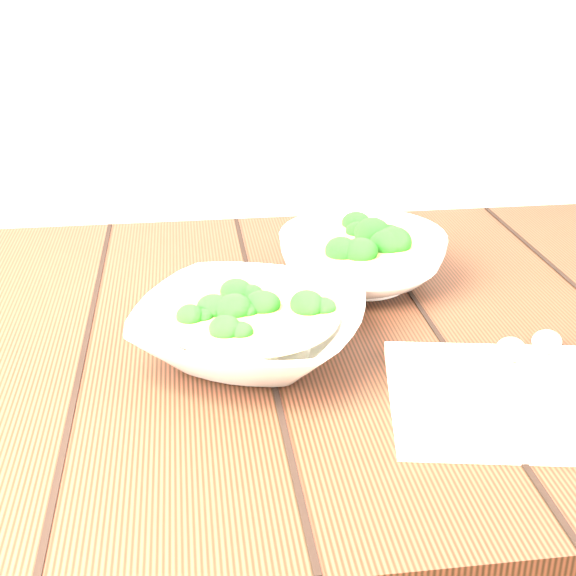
{
  "coord_description": "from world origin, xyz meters",
  "views": [
    {
      "loc": [
        -0.1,
        -0.83,
        1.17
      ],
      "look_at": [
        0.01,
        0.0,
        0.8
      ],
      "focal_mm": 50.0,
      "sensor_mm": 36.0,
      "label": 1
    }
  ],
  "objects_px": {
    "soup_bowl_back": "(362,256)",
    "trivet": "(258,295)",
    "table": "(279,415)",
    "napkin": "(516,398)",
    "soup_bowl_front": "(250,327)"
  },
  "relations": [
    {
      "from": "table",
      "to": "soup_bowl_back",
      "type": "xyz_separation_m",
      "value": [
        0.12,
        0.12,
        0.16
      ]
    },
    {
      "from": "table",
      "to": "trivet",
      "type": "height_order",
      "value": "trivet"
    },
    {
      "from": "table",
      "to": "soup_bowl_front",
      "type": "distance_m",
      "value": 0.17
    },
    {
      "from": "table",
      "to": "soup_bowl_back",
      "type": "relative_size",
      "value": 5.48
    },
    {
      "from": "soup_bowl_back",
      "to": "napkin",
      "type": "distance_m",
      "value": 0.33
    },
    {
      "from": "soup_bowl_front",
      "to": "table",
      "type": "bearing_deg",
      "value": 56.88
    },
    {
      "from": "soup_bowl_back",
      "to": "trivet",
      "type": "distance_m",
      "value": 0.15
    },
    {
      "from": "soup_bowl_front",
      "to": "soup_bowl_back",
      "type": "distance_m",
      "value": 0.24
    },
    {
      "from": "table",
      "to": "soup_bowl_back",
      "type": "bearing_deg",
      "value": 43.88
    },
    {
      "from": "table",
      "to": "napkin",
      "type": "bearing_deg",
      "value": -42.68
    },
    {
      "from": "trivet",
      "to": "napkin",
      "type": "xyz_separation_m",
      "value": [
        0.23,
        -0.26,
        -0.01
      ]
    },
    {
      "from": "soup_bowl_back",
      "to": "napkin",
      "type": "bearing_deg",
      "value": -74.81
    },
    {
      "from": "soup_bowl_back",
      "to": "soup_bowl_front",
      "type": "bearing_deg",
      "value": -132.44
    },
    {
      "from": "table",
      "to": "soup_bowl_back",
      "type": "height_order",
      "value": "soup_bowl_back"
    },
    {
      "from": "table",
      "to": "napkin",
      "type": "relative_size",
      "value": 4.92
    }
  ]
}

